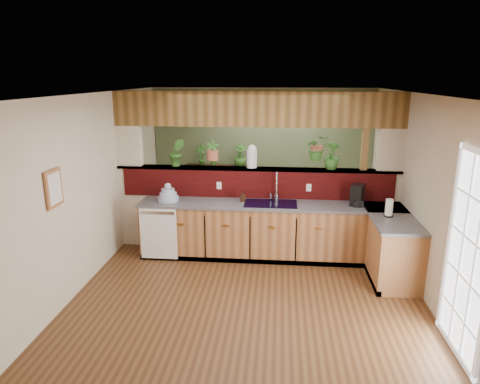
# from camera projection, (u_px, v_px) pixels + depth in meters

# --- Properties ---
(ground) EXTENTS (4.60, 7.00, 0.01)m
(ground) POSITION_uv_depth(u_px,v_px,m) (250.00, 284.00, 6.01)
(ground) COLOR #4E2E18
(ground) RESTS_ON ground
(ceiling) EXTENTS (4.60, 7.00, 0.01)m
(ceiling) POSITION_uv_depth(u_px,v_px,m) (251.00, 95.00, 5.32)
(ceiling) COLOR brown
(ceiling) RESTS_ON ground
(wall_back) EXTENTS (4.60, 0.02, 2.60)m
(wall_back) POSITION_uv_depth(u_px,v_px,m) (262.00, 151.00, 9.03)
(wall_back) COLOR beige
(wall_back) RESTS_ON ground
(wall_front) EXTENTS (4.60, 0.02, 2.60)m
(wall_front) POSITION_uv_depth(u_px,v_px,m) (206.00, 370.00, 2.30)
(wall_front) COLOR beige
(wall_front) RESTS_ON ground
(wall_left) EXTENTS (0.02, 7.00, 2.60)m
(wall_left) POSITION_uv_depth(u_px,v_px,m) (84.00, 191.00, 5.87)
(wall_left) COLOR beige
(wall_left) RESTS_ON ground
(wall_right) EXTENTS (0.02, 7.00, 2.60)m
(wall_right) POSITION_uv_depth(u_px,v_px,m) (430.00, 200.00, 5.46)
(wall_right) COLOR beige
(wall_right) RESTS_ON ground
(pass_through_partition) EXTENTS (4.60, 0.21, 2.60)m
(pass_through_partition) POSITION_uv_depth(u_px,v_px,m) (258.00, 180.00, 6.99)
(pass_through_partition) COLOR beige
(pass_through_partition) RESTS_ON ground
(pass_through_ledge) EXTENTS (4.60, 0.21, 0.04)m
(pass_through_ledge) POSITION_uv_depth(u_px,v_px,m) (256.00, 169.00, 6.94)
(pass_through_ledge) COLOR brown
(pass_through_ledge) RESTS_ON ground
(header_beam) EXTENTS (4.60, 0.15, 0.55)m
(header_beam) POSITION_uv_depth(u_px,v_px,m) (257.00, 109.00, 6.69)
(header_beam) COLOR brown
(header_beam) RESTS_ON ground
(sage_backwall) EXTENTS (4.55, 0.02, 2.55)m
(sage_backwall) POSITION_uv_depth(u_px,v_px,m) (262.00, 151.00, 9.01)
(sage_backwall) COLOR #526344
(sage_backwall) RESTS_ON ground
(countertop) EXTENTS (4.14, 1.52, 0.90)m
(countertop) POSITION_uv_depth(u_px,v_px,m) (308.00, 234.00, 6.65)
(countertop) COLOR brown
(countertop) RESTS_ON ground
(dishwasher) EXTENTS (0.58, 0.03, 0.82)m
(dishwasher) POSITION_uv_depth(u_px,v_px,m) (158.00, 234.00, 6.66)
(dishwasher) COLOR white
(dishwasher) RESTS_ON ground
(navy_sink) EXTENTS (0.82, 0.50, 0.18)m
(navy_sink) POSITION_uv_depth(u_px,v_px,m) (270.00, 208.00, 6.71)
(navy_sink) COLOR black
(navy_sink) RESTS_ON countertop
(french_door) EXTENTS (0.06, 1.02, 2.16)m
(french_door) POSITION_uv_depth(u_px,v_px,m) (467.00, 260.00, 4.28)
(french_door) COLOR white
(french_door) RESTS_ON ground
(framed_print) EXTENTS (0.04, 0.35, 0.45)m
(framed_print) POSITION_uv_depth(u_px,v_px,m) (54.00, 188.00, 5.04)
(framed_print) COLOR brown
(framed_print) RESTS_ON wall_left
(faucet) EXTENTS (0.21, 0.21, 0.47)m
(faucet) POSITION_uv_depth(u_px,v_px,m) (276.00, 186.00, 6.76)
(faucet) COLOR #B7B7B2
(faucet) RESTS_ON countertop
(dish_stack) EXTENTS (0.33, 0.33, 0.29)m
(dish_stack) POSITION_uv_depth(u_px,v_px,m) (168.00, 195.00, 6.81)
(dish_stack) COLOR #A0B0CF
(dish_stack) RESTS_ON countertop
(soap_dispenser) EXTENTS (0.09, 0.09, 0.17)m
(soap_dispenser) POSITION_uv_depth(u_px,v_px,m) (243.00, 196.00, 6.77)
(soap_dispenser) COLOR #3A2115
(soap_dispenser) RESTS_ON countertop
(coffee_maker) EXTENTS (0.17, 0.29, 0.32)m
(coffee_maker) POSITION_uv_depth(u_px,v_px,m) (357.00, 196.00, 6.57)
(coffee_maker) COLOR black
(coffee_maker) RESTS_ON countertop
(paper_towel) EXTENTS (0.13, 0.13, 0.27)m
(paper_towel) POSITION_uv_depth(u_px,v_px,m) (389.00, 208.00, 6.04)
(paper_towel) COLOR black
(paper_towel) RESTS_ON countertop
(glass_jar) EXTENTS (0.17, 0.17, 0.37)m
(glass_jar) POSITION_uv_depth(u_px,v_px,m) (252.00, 156.00, 6.90)
(glass_jar) COLOR silver
(glass_jar) RESTS_ON pass_through_ledge
(ledge_plant_left) EXTENTS (0.31, 0.28, 0.46)m
(ledge_plant_left) POSITION_uv_depth(u_px,v_px,m) (177.00, 152.00, 7.00)
(ledge_plant_left) COLOR #2A5B1F
(ledge_plant_left) RESTS_ON pass_through_ledge
(ledge_plant_right) EXTENTS (0.29, 0.29, 0.44)m
(ledge_plant_right) POSITION_uv_depth(u_px,v_px,m) (332.00, 156.00, 6.77)
(ledge_plant_right) COLOR #2A5B1F
(ledge_plant_right) RESTS_ON pass_through_ledge
(hanging_plant_a) EXTENTS (0.23, 0.19, 0.55)m
(hanging_plant_a) POSITION_uv_depth(u_px,v_px,m) (212.00, 145.00, 6.91)
(hanging_plant_a) COLOR brown
(hanging_plant_a) RESTS_ON header_beam
(hanging_plant_b) EXTENTS (0.44, 0.41, 0.51)m
(hanging_plant_b) POSITION_uv_depth(u_px,v_px,m) (317.00, 137.00, 6.72)
(hanging_plant_b) COLOR brown
(hanging_plant_b) RESTS_ON header_beam
(shelving_console) EXTENTS (1.59, 0.86, 1.02)m
(shelving_console) POSITION_uv_depth(u_px,v_px,m) (221.00, 189.00, 9.07)
(shelving_console) COLOR black
(shelving_console) RESTS_ON ground
(shelf_plant_a) EXTENTS (0.26, 0.20, 0.44)m
(shelf_plant_a) POSITION_uv_depth(u_px,v_px,m) (201.00, 155.00, 8.92)
(shelf_plant_a) COLOR #2A5B1F
(shelf_plant_a) RESTS_ON shelving_console
(shelf_plant_b) EXTENTS (0.28, 0.28, 0.45)m
(shelf_plant_b) POSITION_uv_depth(u_px,v_px,m) (240.00, 156.00, 8.85)
(shelf_plant_b) COLOR #2A5B1F
(shelf_plant_b) RESTS_ON shelving_console
(floor_plant) EXTENTS (0.78, 0.71, 0.74)m
(floor_plant) POSITION_uv_depth(u_px,v_px,m) (300.00, 213.00, 7.95)
(floor_plant) COLOR #2A5B1F
(floor_plant) RESTS_ON ground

